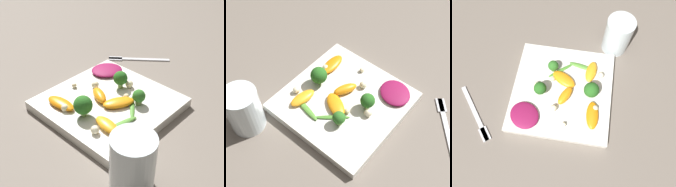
{
  "view_description": "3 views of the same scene",
  "coord_description": "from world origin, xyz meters",
  "views": [
    {
      "loc": [
        -0.39,
        0.41,
        0.44
      ],
      "look_at": [
        -0.0,
        -0.01,
        0.03
      ],
      "focal_mm": 50.0,
      "sensor_mm": 36.0,
      "label": 1
    },
    {
      "loc": [
        -0.34,
        -0.27,
        0.61
      ],
      "look_at": [
        0.0,
        0.02,
        0.03
      ],
      "focal_mm": 50.0,
      "sensor_mm": 36.0,
      "label": 2
    },
    {
      "loc": [
        0.23,
        0.04,
        0.56
      ],
      "look_at": [
        0.01,
        0.01,
        0.03
      ],
      "focal_mm": 35.0,
      "sensor_mm": 36.0,
      "label": 3
    }
  ],
  "objects": [
    {
      "name": "ground_plane",
      "position": [
        0.0,
        0.0,
        0.0
      ],
      "size": [
        2.4,
        2.4,
        0.0
      ],
      "primitive_type": "plane",
      "color": "#6B6056"
    },
    {
      "name": "plate",
      "position": [
        0.0,
        0.0,
        0.01
      ],
      "size": [
        0.27,
        0.27,
        0.02
      ],
      "color": "silver",
      "rests_on": "ground_plane"
    },
    {
      "name": "drinking_glass",
      "position": [
        -0.18,
        0.13,
        0.05
      ],
      "size": [
        0.08,
        0.08,
        0.11
      ],
      "color": "silver",
      "rests_on": "ground_plane"
    },
    {
      "name": "fork",
      "position": [
        0.11,
        -0.21,
        0.0
      ],
      "size": [
        0.14,
        0.12,
        0.01
      ],
      "color": "silver",
      "rests_on": "ground_plane"
    },
    {
      "name": "radicchio_leaf_0",
      "position": [
        0.09,
        -0.08,
        0.03
      ],
      "size": [
        0.1,
        0.1,
        0.01
      ],
      "color": "maroon",
      "rests_on": "plate"
    },
    {
      "name": "orange_segment_0",
      "position": [
        -0.03,
        -0.0,
        0.03
      ],
      "size": [
        0.06,
        0.08,
        0.02
      ],
      "color": "orange",
      "rests_on": "plate"
    },
    {
      "name": "orange_segment_1",
      "position": [
        0.02,
        0.01,
        0.03
      ],
      "size": [
        0.06,
        0.05,
        0.02
      ],
      "color": "orange",
      "rests_on": "plate"
    },
    {
      "name": "orange_segment_2",
      "position": [
        0.06,
        0.09,
        0.03
      ],
      "size": [
        0.08,
        0.04,
        0.01
      ],
      "color": "orange",
      "rests_on": "plate"
    },
    {
      "name": "orange_segment_3",
      "position": [
        -0.06,
        0.07,
        0.03
      ],
      "size": [
        0.07,
        0.04,
        0.02
      ],
      "color": "orange",
      "rests_on": "plate"
    },
    {
      "name": "broccoli_floret_0",
      "position": [
        0.02,
        -0.06,
        0.05
      ],
      "size": [
        0.03,
        0.03,
        0.04
      ],
      "color": "#84AD5B",
      "rests_on": "plate"
    },
    {
      "name": "broccoli_floret_1",
      "position": [
        0.0,
        0.08,
        0.05
      ],
      "size": [
        0.04,
        0.04,
        0.05
      ],
      "color": "#7A9E51",
      "rests_on": "plate"
    },
    {
      "name": "broccoli_floret_2",
      "position": [
        -0.06,
        -0.03,
        0.04
      ],
      "size": [
        0.03,
        0.03,
        0.04
      ],
      "color": "#7A9E51",
      "rests_on": "plate"
    },
    {
      "name": "arugula_sprig_0",
      "position": [
        -0.08,
        0.05,
        0.03
      ],
      "size": [
        0.03,
        0.08,
        0.01
      ],
      "color": "#518E33",
      "rests_on": "plate"
    },
    {
      "name": "arugula_sprig_1",
      "position": [
        -0.06,
        -0.01,
        0.02
      ],
      "size": [
        0.06,
        0.07,
        0.0
      ],
      "color": "#47842D",
      "rests_on": "plate"
    },
    {
      "name": "macadamia_nut_0",
      "position": [
        0.06,
        -0.01,
        0.03
      ],
      "size": [
        0.02,
        0.02,
        0.02
      ],
      "color": "beige",
      "rests_on": "plate"
    },
    {
      "name": "macadamia_nut_1",
      "position": [
        -0.06,
        0.1,
        0.03
      ],
      "size": [
        0.02,
        0.02,
        0.02
      ],
      "color": "beige",
      "rests_on": "plate"
    },
    {
      "name": "macadamia_nut_2",
      "position": [
        0.1,
        0.02,
        0.03
      ],
      "size": [
        0.01,
        0.01,
        0.01
      ],
      "color": "beige",
      "rests_on": "plate"
    },
    {
      "name": "macadamia_nut_3",
      "position": [
        0.04,
        0.09,
        0.03
      ],
      "size": [
        0.02,
        0.02,
        0.02
      ],
      "color": "beige",
      "rests_on": "plate"
    },
    {
      "name": "macadamia_nut_4",
      "position": [
        0.0,
        -0.07,
        0.03
      ],
      "size": [
        0.02,
        0.02,
        0.02
      ],
      "color": "beige",
      "rests_on": "plate"
    },
    {
      "name": "macadamia_nut_5",
      "position": [
        -0.03,
        -0.03,
        0.03
      ],
      "size": [
        0.01,
        0.01,
        0.01
      ],
      "color": "beige",
      "rests_on": "plate"
    }
  ]
}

